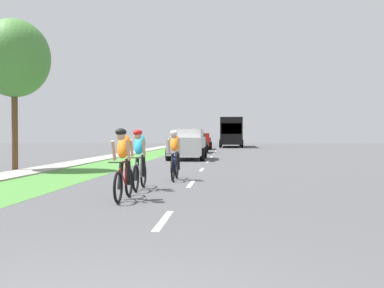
{
  "coord_description": "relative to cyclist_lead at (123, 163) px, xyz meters",
  "views": [
    {
      "loc": [
        1.07,
        -3.02,
        1.43
      ],
      "look_at": [
        -0.67,
        18.93,
        1.0
      ],
      "focal_mm": 41.97,
      "sensor_mm": 36.0,
      "label": 1
    }
  ],
  "objects": [
    {
      "name": "ground_plane",
      "position": [
        1.22,
        13.32,
        -0.81
      ],
      "size": [
        120.0,
        120.0,
        0.0
      ],
      "primitive_type": "plane",
      "color": "#4C4C4F"
    },
    {
      "name": "grass_verge",
      "position": [
        -3.39,
        13.32,
        -0.81
      ],
      "size": [
        2.55,
        70.0,
        0.01
      ],
      "primitive_type": "cube",
      "color": "#478438",
      "rests_on": "ground_plane"
    },
    {
      "name": "sidewalk_concrete",
      "position": [
        -5.4,
        13.32,
        -0.81
      ],
      "size": [
        1.46,
        70.0,
        0.1
      ],
      "primitive_type": "cube",
      "color": "#9E998E",
      "rests_on": "ground_plane"
    },
    {
      "name": "lane_markings_center",
      "position": [
        1.22,
        17.32,
        -0.81
      ],
      "size": [
        0.12,
        52.2,
        0.01
      ],
      "color": "white",
      "rests_on": "ground_plane"
    },
    {
      "name": "cyclist_lead",
      "position": [
        0.0,
        0.0,
        0.0
      ],
      "size": [
        0.42,
        1.72,
        1.58
      ],
      "color": "black",
      "rests_on": "ground_plane"
    },
    {
      "name": "cyclist_trailing",
      "position": [
        -0.03,
        1.93,
        0.0
      ],
      "size": [
        0.42,
        1.72,
        1.58
      ],
      "color": "black",
      "rests_on": "ground_plane"
    },
    {
      "name": "cyclist_distant",
      "position": [
        0.61,
        4.47,
        0.0
      ],
      "size": [
        0.42,
        1.72,
        1.58
      ],
      "color": "black",
      "rests_on": "ground_plane"
    },
    {
      "name": "suv_white",
      "position": [
        -0.07,
        16.67,
        0.14
      ],
      "size": [
        2.15,
        4.7,
        1.79
      ],
      "color": "silver",
      "rests_on": "ground_plane"
    },
    {
      "name": "sedan_dark_green",
      "position": [
        -0.32,
        26.67,
        -0.04
      ],
      "size": [
        1.98,
        4.3,
        1.52
      ],
      "color": "#194C2D",
      "rests_on": "ground_plane"
    },
    {
      "name": "pickup_red",
      "position": [
        -0.46,
        35.71,
        0.02
      ],
      "size": [
        2.22,
        5.1,
        1.64
      ],
      "color": "red",
      "rests_on": "ground_plane"
    },
    {
      "name": "bus_black",
      "position": [
        2.72,
        45.88,
        1.17
      ],
      "size": [
        2.78,
        11.6,
        3.48
      ],
      "color": "black",
      "rests_on": "ground_plane"
    },
    {
      "name": "street_tree_near",
      "position": [
        -6.29,
        7.79,
        3.71
      ],
      "size": [
        2.86,
        2.86,
        6.11
      ],
      "color": "brown",
      "rests_on": "ground_plane"
    }
  ]
}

